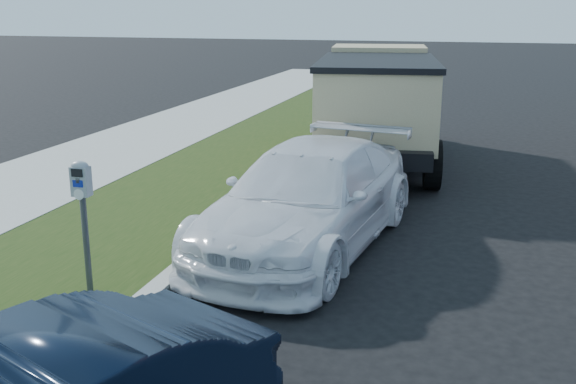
# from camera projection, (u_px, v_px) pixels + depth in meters

# --- Properties ---
(ground) EXTENTS (120.00, 120.00, 0.00)m
(ground) POSITION_uv_depth(u_px,v_px,m) (383.00, 309.00, 7.59)
(ground) COLOR black
(ground) RESTS_ON ground
(streetside) EXTENTS (6.12, 50.00, 0.15)m
(streetside) POSITION_uv_depth(u_px,v_px,m) (58.00, 213.00, 10.90)
(streetside) COLOR gray
(streetside) RESTS_ON ground
(parking_meter) EXTENTS (0.22, 0.15, 1.53)m
(parking_meter) POSITION_uv_depth(u_px,v_px,m) (82.00, 198.00, 7.45)
(parking_meter) COLOR #3F4247
(parking_meter) RESTS_ON ground
(white_wagon) EXTENTS (2.66, 5.16, 1.43)m
(white_wagon) POSITION_uv_depth(u_px,v_px,m) (308.00, 197.00, 9.42)
(white_wagon) COLOR white
(white_wagon) RESTS_ON ground
(dump_truck) EXTENTS (3.14, 6.32, 2.37)m
(dump_truck) POSITION_uv_depth(u_px,v_px,m) (377.00, 99.00, 14.69)
(dump_truck) COLOR black
(dump_truck) RESTS_ON ground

